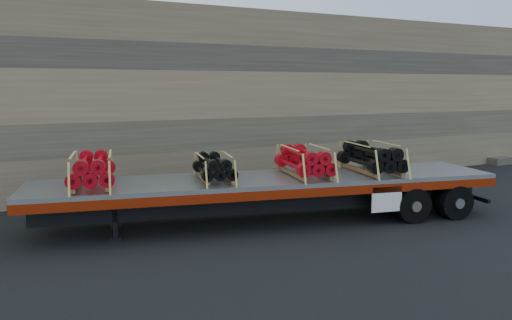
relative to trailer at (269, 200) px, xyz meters
The scene contains 7 objects.
ground 1.21m from the trailer, behind, with size 120.00×120.00×0.00m, color black.
rock_wall 7.10m from the trailer, 98.78° to the left, with size 44.00×3.00×7.00m, color #7A6B54.
trailer is the anchor object (origin of this frame).
bundle_front 5.09m from the trailer, 168.96° to the left, with size 1.16×2.33×0.83m, color #B80916, non-canonical shape.
bundle_midfront 1.95m from the trailer, 168.96° to the left, with size 0.97×1.94×0.69m, color black, non-canonical shape.
bundle_midrear 1.55m from the trailer, 11.04° to the right, with size 1.16×2.31×0.82m, color #B80916, non-canonical shape.
bundle_rear 3.49m from the trailer, 11.04° to the right, with size 1.21×2.43×0.86m, color black, non-canonical shape.
Camera 1 is at (-5.74, -12.79, 4.01)m, focal length 35.00 mm.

